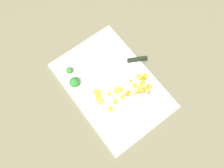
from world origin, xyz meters
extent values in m
plane|color=brown|center=(0.00, 0.00, 0.00)|extent=(4.00, 4.00, 0.00)
cube|color=white|center=(0.00, 0.00, 0.01)|extent=(0.45, 0.30, 0.01)
cylinder|color=white|center=(-0.14, -0.03, 0.03)|extent=(0.09, 0.09, 0.04)
cube|color=silver|center=(0.13, 0.06, 0.01)|extent=(0.11, 0.18, 0.00)
cube|color=black|center=(0.02, -0.14, 0.02)|extent=(0.05, 0.08, 0.02)
cube|color=orange|center=(-0.11, -0.10, 0.02)|extent=(0.02, 0.01, 0.01)
cube|color=orange|center=(-0.04, -0.10, 0.02)|extent=(0.02, 0.02, 0.01)
cube|color=orange|center=(-0.09, -0.09, 0.02)|extent=(0.02, 0.02, 0.01)
cube|color=orange|center=(-0.06, -0.10, 0.02)|extent=(0.02, 0.02, 0.01)
cube|color=orange|center=(-0.06, -0.07, 0.02)|extent=(0.02, 0.02, 0.01)
cube|color=orange|center=(-0.05, -0.12, 0.02)|extent=(0.02, 0.02, 0.02)
cube|color=orange|center=(-0.09, -0.11, 0.02)|extent=(0.02, 0.02, 0.01)
cube|color=orange|center=(-0.09, -0.07, 0.02)|extent=(0.02, 0.02, 0.01)
cube|color=orange|center=(-0.07, -0.08, 0.02)|extent=(0.02, 0.02, 0.01)
cube|color=orange|center=(-0.08, -0.05, 0.02)|extent=(0.02, 0.02, 0.01)
cube|color=orange|center=(-0.03, -0.07, 0.02)|extent=(0.01, 0.01, 0.01)
cube|color=orange|center=(-0.07, -0.09, 0.02)|extent=(0.02, 0.02, 0.02)
cube|color=orange|center=(-0.03, -0.10, 0.02)|extent=(0.01, 0.01, 0.01)
cube|color=orange|center=(-0.07, -0.03, 0.02)|extent=(0.03, 0.03, 0.01)
cube|color=yellow|center=(-0.06, 0.03, 0.02)|extent=(0.02, 0.02, 0.01)
cube|color=yellow|center=(-0.04, -0.01, 0.02)|extent=(0.02, 0.02, 0.01)
cube|color=yellow|center=(-0.01, 0.07, 0.02)|extent=(0.02, 0.03, 0.02)
cube|color=yellow|center=(-0.03, 0.03, 0.02)|extent=(0.02, 0.02, 0.01)
cube|color=yellow|center=(-0.03, 0.08, 0.02)|extent=(0.02, 0.02, 0.02)
cube|color=yellow|center=(0.01, 0.06, 0.02)|extent=(0.03, 0.03, 0.02)
cube|color=yellow|center=(-0.06, 0.00, 0.02)|extent=(0.02, 0.02, 0.01)
cube|color=yellow|center=(-0.03, 0.00, 0.02)|extent=(0.02, 0.03, 0.02)
cube|color=yellow|center=(-0.08, 0.06, 0.02)|extent=(0.02, 0.02, 0.02)
cylinder|color=#83B36C|center=(0.09, 0.11, 0.02)|extent=(0.01, 0.01, 0.01)
sphere|color=#226623|center=(0.09, 0.11, 0.03)|extent=(0.04, 0.04, 0.04)
cylinder|color=#87B658|center=(0.14, 0.10, 0.02)|extent=(0.01, 0.01, 0.01)
sphere|color=#336524|center=(0.14, 0.10, 0.03)|extent=(0.03, 0.03, 0.03)
camera|label=1|loc=(-0.25, 0.19, 0.88)|focal=38.34mm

